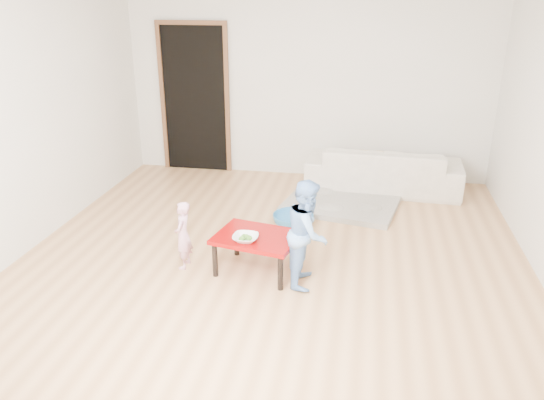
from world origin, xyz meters
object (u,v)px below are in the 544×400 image
(basin, at_px, (293,220))
(bowl, at_px, (246,238))
(sofa, at_px, (383,169))
(child_blue, at_px, (308,233))
(red_table, at_px, (257,253))
(child_pink, at_px, (183,235))

(basin, bearing_deg, bowl, -102.52)
(sofa, height_order, bowl, sofa)
(sofa, height_order, child_blue, child_blue)
(basin, bearing_deg, red_table, -100.11)
(bowl, distance_m, child_pink, 0.64)
(sofa, xyz_separation_m, red_table, (-1.19, -2.47, -0.10))
(bowl, bearing_deg, child_blue, 2.60)
(sofa, bearing_deg, child_blue, 77.64)
(red_table, bearing_deg, child_pink, -177.09)
(bowl, xyz_separation_m, basin, (0.27, 1.21, -0.33))
(sofa, distance_m, child_pink, 3.15)
(sofa, xyz_separation_m, child_pink, (-1.90, -2.51, 0.04))
(sofa, relative_size, bowl, 8.57)
(red_table, relative_size, child_blue, 0.76)
(bowl, relative_size, child_pink, 0.35)
(sofa, relative_size, child_pink, 2.99)
(bowl, distance_m, child_blue, 0.57)
(sofa, xyz_separation_m, basin, (-1.00, -1.39, -0.22))
(bowl, height_order, child_blue, child_blue)
(red_table, height_order, basin, red_table)
(child_blue, bearing_deg, child_pink, 86.85)
(bowl, xyz_separation_m, child_blue, (0.56, 0.03, 0.09))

